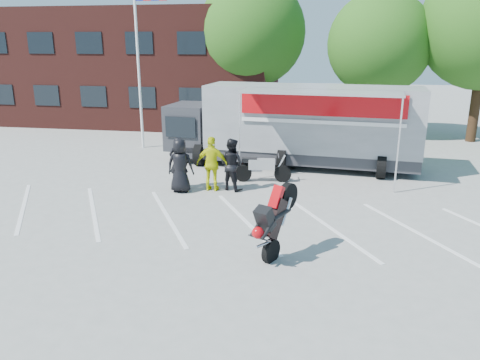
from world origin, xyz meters
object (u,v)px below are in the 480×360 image
(transporter_truck, at_px, (298,166))
(flagpole, at_px, (142,42))
(parked_motorcycle, at_px, (263,182))
(spectator_leather_b, at_px, (179,163))
(spectator_hivis, at_px, (212,164))
(spectator_leather_a, at_px, (180,166))
(tree_left, at_px, (252,33))
(spectator_leather_c, at_px, (231,164))
(stunt_bike_rider, at_px, (284,252))
(tree_mid, at_px, (379,44))

(transporter_truck, bearing_deg, flagpole, 168.61)
(parked_motorcycle, height_order, spectator_leather_b, spectator_leather_b)
(spectator_hivis, bearing_deg, spectator_leather_b, -0.66)
(spectator_leather_a, bearing_deg, transporter_truck, -134.03)
(transporter_truck, distance_m, spectator_leather_b, 5.66)
(flagpole, height_order, tree_left, tree_left)
(transporter_truck, bearing_deg, spectator_leather_b, -130.50)
(spectator_leather_c, distance_m, spectator_hivis, 0.68)
(spectator_leather_a, relative_size, spectator_leather_c, 1.02)
(transporter_truck, distance_m, spectator_leather_c, 4.41)
(flagpole, height_order, parked_motorcycle, flagpole)
(spectator_leather_a, bearing_deg, spectator_leather_b, -68.16)
(spectator_hivis, bearing_deg, transporter_truck, -122.09)
(tree_left, bearing_deg, flagpole, -125.28)
(stunt_bike_rider, distance_m, spectator_leather_c, 5.44)
(parked_motorcycle, distance_m, spectator_hivis, 2.33)
(spectator_leather_a, bearing_deg, parked_motorcycle, -149.60)
(stunt_bike_rider, height_order, spectator_hivis, spectator_hivis)
(spectator_leather_c, bearing_deg, flagpole, -23.65)
(flagpole, height_order, stunt_bike_rider, flagpole)
(tree_left, relative_size, spectator_hivis, 4.49)
(spectator_hivis, bearing_deg, spectator_leather_a, 20.76)
(flagpole, distance_m, spectator_leather_a, 8.61)
(flagpole, relative_size, spectator_hivis, 4.16)
(flagpole, height_order, transporter_truck, flagpole)
(flagpole, distance_m, tree_mid, 12.31)
(spectator_leather_c, bearing_deg, stunt_bike_rider, 139.77)
(tree_left, bearing_deg, spectator_hivis, -87.46)
(tree_left, distance_m, spectator_leather_b, 13.04)
(tree_mid, bearing_deg, transporter_truck, -116.86)
(flagpole, relative_size, spectator_leather_b, 4.30)
(stunt_bike_rider, distance_m, spectator_leather_b, 6.37)
(parked_motorcycle, bearing_deg, spectator_hivis, 122.98)
(spectator_leather_b, bearing_deg, spectator_hivis, 175.03)
(flagpole, bearing_deg, spectator_leather_c, -48.00)
(flagpole, height_order, spectator_hivis, flagpole)
(spectator_leather_a, height_order, spectator_leather_c, spectator_leather_a)
(spectator_leather_a, bearing_deg, stunt_bike_rider, 130.58)
(flagpole, xyz_separation_m, spectator_hivis, (4.79, -6.24, -4.09))
(flagpole, height_order, spectator_leather_b, flagpole)
(transporter_truck, height_order, spectator_leather_b, spectator_leather_b)
(stunt_bike_rider, bearing_deg, flagpole, 152.30)
(flagpole, bearing_deg, transporter_truck, -16.80)
(stunt_bike_rider, height_order, spectator_leather_b, spectator_leather_b)
(tree_left, distance_m, spectator_leather_a, 13.41)
(tree_left, xyz_separation_m, spectator_leather_a, (-0.51, -12.58, -4.62))
(flagpole, bearing_deg, tree_left, 54.72)
(tree_left, bearing_deg, spectator_leather_b, -93.28)
(parked_motorcycle, relative_size, spectator_leather_a, 1.14)
(tree_left, distance_m, spectator_leather_c, 12.95)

